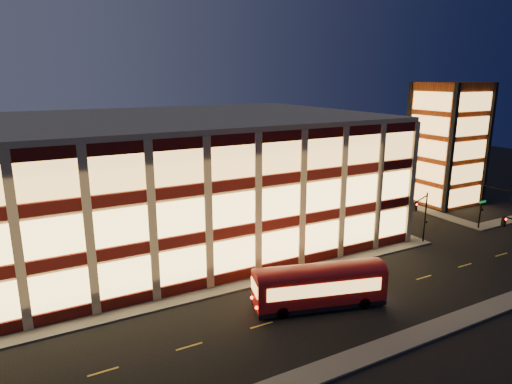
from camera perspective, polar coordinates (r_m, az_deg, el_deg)
ground at (r=42.57m, az=-0.96°, el=-12.03°), size 200.00×200.00×0.00m
sidewalk_office_south at (r=42.19m, az=-5.29°, el=-12.24°), size 54.00×2.00×0.15m
sidewalk_office_east at (r=67.76m, az=9.58°, el=-1.99°), size 2.00×30.00×0.15m
sidewalk_tower_south at (r=69.99m, az=28.99°, el=-3.12°), size 14.00×2.00×0.15m
sidewalk_tower_west at (r=74.90m, az=16.21°, el=-0.80°), size 2.00×30.00×0.15m
sidewalk_near at (r=33.18m, az=10.32°, el=-20.51°), size 100.00×2.00×0.15m
office_building at (r=54.06m, az=-12.17°, el=1.56°), size 50.45×30.45×14.50m
stair_tower at (r=74.28m, az=22.72°, el=5.57°), size 8.60×8.60×18.00m
traffic_signal_far at (r=54.51m, az=20.03°, el=-2.30°), size 3.79×1.87×6.00m
traffic_signal_right at (r=62.80m, az=27.47°, el=-0.94°), size 1.20×4.37×6.00m
trolley_bus at (r=39.15m, az=7.92°, el=-11.27°), size 11.41×5.69×3.75m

